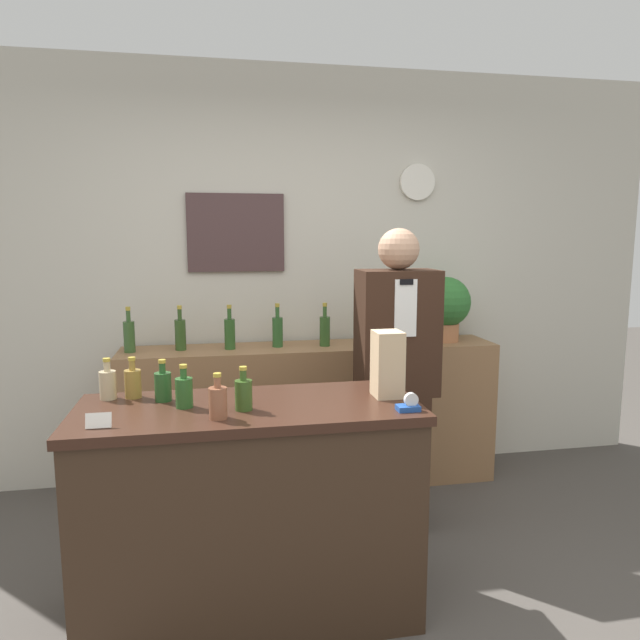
% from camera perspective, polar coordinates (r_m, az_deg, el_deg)
% --- Properties ---
extents(back_wall, '(5.20, 0.09, 2.70)m').
position_cam_1_polar(back_wall, '(3.82, -3.43, 4.46)').
color(back_wall, beige).
rests_on(back_wall, ground_plane).
extents(back_shelf, '(2.39, 0.41, 0.92)m').
position_cam_1_polar(back_shelf, '(3.76, -0.82, -9.51)').
color(back_shelf, '#8E6642').
rests_on(back_shelf, ground_plane).
extents(display_counter, '(1.40, 0.58, 0.93)m').
position_cam_1_polar(display_counter, '(2.56, -6.92, -18.43)').
color(display_counter, '#382619').
rests_on(display_counter, ground_plane).
extents(shopkeeper, '(0.42, 0.26, 1.66)m').
position_cam_1_polar(shopkeeper, '(3.13, 7.61, -6.28)').
color(shopkeeper, '#331E14').
rests_on(shopkeeper, ground_plane).
extents(potted_plant, '(0.33, 0.33, 0.43)m').
position_cam_1_polar(potted_plant, '(3.86, 12.40, 1.46)').
color(potted_plant, '#B27047').
rests_on(potted_plant, back_shelf).
extents(paper_bag, '(0.12, 0.13, 0.28)m').
position_cam_1_polar(paper_bag, '(2.47, 6.77, -4.39)').
color(paper_bag, tan).
rests_on(paper_bag, display_counter).
extents(tape_dispenser, '(0.09, 0.06, 0.07)m').
position_cam_1_polar(tape_dispenser, '(2.31, 8.90, -8.40)').
color(tape_dispenser, '#1E4799').
rests_on(tape_dispenser, display_counter).
extents(price_card_left, '(0.09, 0.02, 0.06)m').
position_cam_1_polar(price_card_left, '(2.24, -21.27, -9.34)').
color(price_card_left, white).
rests_on(price_card_left, display_counter).
extents(counter_bottle_0, '(0.07, 0.07, 0.18)m').
position_cam_1_polar(counter_bottle_0, '(2.59, -20.46, -5.99)').
color(counter_bottle_0, tan).
rests_on(counter_bottle_0, display_counter).
extents(counter_bottle_1, '(0.07, 0.07, 0.18)m').
position_cam_1_polar(counter_bottle_1, '(2.58, -18.21, -5.95)').
color(counter_bottle_1, olive).
rests_on(counter_bottle_1, display_counter).
extents(counter_bottle_2, '(0.07, 0.07, 0.18)m').
position_cam_1_polar(counter_bottle_2, '(2.49, -15.43, -6.33)').
color(counter_bottle_2, '#244F22').
rests_on(counter_bottle_2, display_counter).
extents(counter_bottle_3, '(0.07, 0.07, 0.18)m').
position_cam_1_polar(counter_bottle_3, '(2.38, -13.43, -6.95)').
color(counter_bottle_3, '#275523').
rests_on(counter_bottle_3, display_counter).
extents(counter_bottle_4, '(0.07, 0.07, 0.18)m').
position_cam_1_polar(counter_bottle_4, '(2.21, -10.18, -8.03)').
color(counter_bottle_4, brown).
rests_on(counter_bottle_4, display_counter).
extents(counter_bottle_5, '(0.07, 0.07, 0.18)m').
position_cam_1_polar(counter_bottle_5, '(2.30, -7.65, -7.31)').
color(counter_bottle_5, '#33511E').
rests_on(counter_bottle_5, display_counter).
extents(shelf_bottle_0, '(0.07, 0.07, 0.28)m').
position_cam_1_polar(shelf_bottle_0, '(3.61, -18.54, -1.46)').
color(shelf_bottle_0, '#345529').
rests_on(shelf_bottle_0, back_shelf).
extents(shelf_bottle_1, '(0.07, 0.07, 0.28)m').
position_cam_1_polar(shelf_bottle_1, '(3.59, -13.79, -1.31)').
color(shelf_bottle_1, '#2F4C20').
rests_on(shelf_bottle_1, back_shelf).
extents(shelf_bottle_2, '(0.07, 0.07, 0.28)m').
position_cam_1_polar(shelf_bottle_2, '(3.56, -9.01, -1.25)').
color(shelf_bottle_2, '#2B5323').
rests_on(shelf_bottle_2, back_shelf).
extents(shelf_bottle_3, '(0.07, 0.07, 0.28)m').
position_cam_1_polar(shelf_bottle_3, '(3.60, -4.27, -1.07)').
color(shelf_bottle_3, '#2B5728').
rests_on(shelf_bottle_3, back_shelf).
extents(shelf_bottle_4, '(0.07, 0.07, 0.28)m').
position_cam_1_polar(shelf_bottle_4, '(3.62, 0.48, -0.99)').
color(shelf_bottle_4, '#305525').
rests_on(shelf_bottle_4, back_shelf).
extents(shelf_bottle_5, '(0.07, 0.07, 0.28)m').
position_cam_1_polar(shelf_bottle_5, '(3.71, 4.94, -0.79)').
color(shelf_bottle_5, '#315727').
rests_on(shelf_bottle_5, back_shelf).
extents(shelf_bottle_6, '(0.07, 0.07, 0.28)m').
position_cam_1_polar(shelf_bottle_6, '(3.78, 9.38, -0.69)').
color(shelf_bottle_6, '#275222').
rests_on(shelf_bottle_6, back_shelf).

